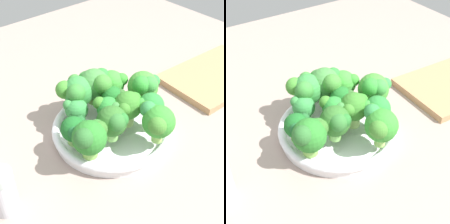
# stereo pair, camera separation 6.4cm
# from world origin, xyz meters

# --- Properties ---
(ground_plane) EXTENTS (1.30, 1.30, 0.03)m
(ground_plane) POSITION_xyz_m (0.00, 0.00, -0.01)
(ground_plane) COLOR gray
(bowl) EXTENTS (0.24, 0.24, 0.03)m
(bowl) POSITION_xyz_m (0.02, 0.04, 0.01)
(bowl) COLOR white
(bowl) RESTS_ON ground_plane
(broccoli_floret_0) EXTENTS (0.06, 0.05, 0.07)m
(broccoli_floret_0) POSITION_xyz_m (0.07, -0.01, 0.07)
(broccoli_floret_0) COLOR #82C068
(broccoli_floret_0) RESTS_ON bowl
(broccoli_floret_1) EXTENTS (0.07, 0.07, 0.08)m
(broccoli_floret_1) POSITION_xyz_m (0.11, 0.05, 0.07)
(broccoli_floret_1) COLOR #99C863
(broccoli_floret_1) RESTS_ON bowl
(broccoli_floret_2) EXTENTS (0.05, 0.04, 0.05)m
(broccoli_floret_2) POSITION_xyz_m (-0.03, 0.09, 0.06)
(broccoli_floret_2) COLOR #80BB60
(broccoli_floret_2) RESTS_ON bowl
(broccoli_floret_3) EXTENTS (0.04, 0.06, 0.06)m
(broccoli_floret_3) POSITION_xyz_m (0.01, 0.04, 0.07)
(broccoli_floret_3) COLOR #91C862
(broccoli_floret_3) RESTS_ON bowl
(broccoli_floret_4) EXTENTS (0.07, 0.06, 0.07)m
(broccoli_floret_4) POSITION_xyz_m (-0.06, 0.00, 0.07)
(broccoli_floret_4) COLOR #80BA50
(broccoli_floret_4) RESTS_ON bowl
(broccoli_floret_5) EXTENTS (0.06, 0.06, 0.07)m
(broccoli_floret_5) POSITION_xyz_m (-0.01, 0.01, 0.07)
(broccoli_floret_5) COLOR #87CC66
(broccoli_floret_5) RESTS_ON bowl
(broccoli_floret_6) EXTENTS (0.06, 0.07, 0.08)m
(broccoli_floret_6) POSITION_xyz_m (0.05, -0.05, 0.07)
(broccoli_floret_6) COLOR #98D162
(broccoli_floret_6) RESTS_ON bowl
(broccoli_floret_7) EXTENTS (0.06, 0.06, 0.06)m
(broccoli_floret_7) POSITION_xyz_m (0.07, 0.10, 0.06)
(broccoli_floret_7) COLOR #83B64F
(broccoli_floret_7) RESTS_ON bowl
(broccoli_floret_8) EXTENTS (0.05, 0.05, 0.06)m
(broccoli_floret_8) POSITION_xyz_m (-0.07, 0.04, 0.06)
(broccoli_floret_8) COLOR #7AB455
(broccoli_floret_8) RESTS_ON bowl
(broccoli_floret_9) EXTENTS (0.05, 0.05, 0.06)m
(broccoli_floret_9) POSITION_xyz_m (0.05, 0.07, 0.06)
(broccoli_floret_9) COLOR #9ECC6A
(broccoli_floret_9) RESTS_ON bowl
(broccoli_floret_10) EXTENTS (0.07, 0.08, 0.08)m
(broccoli_floret_10) POSITION_xyz_m (-0.01, 0.12, 0.07)
(broccoli_floret_10) COLOR #83BA4F
(broccoli_floret_10) RESTS_ON bowl
(broccoli_floret_11) EXTENTS (0.06, 0.05, 0.07)m
(broccoli_floret_11) POSITION_xyz_m (0.04, 0.02, 0.07)
(broccoli_floret_11) COLOR #96BD65
(broccoli_floret_11) RESTS_ON bowl
(broccoli_floret_12) EXTENTS (0.07, 0.08, 0.08)m
(broccoli_floret_12) POSITION_xyz_m (0.04, 0.11, 0.08)
(broccoli_floret_12) COLOR #99C96A
(broccoli_floret_12) RESTS_ON bowl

